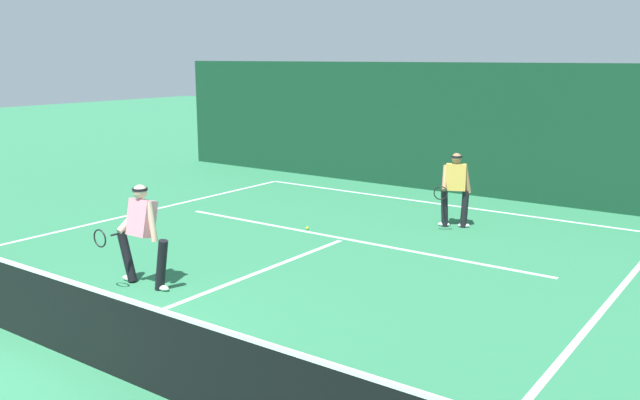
% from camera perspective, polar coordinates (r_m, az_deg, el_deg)
% --- Properties ---
extents(ground_plane, '(80.00, 80.00, 0.00)m').
position_cam_1_polar(ground_plane, '(9.31, -21.41, -11.80)').
color(ground_plane, '#2C744B').
extents(court_line_baseline_far, '(10.48, 0.10, 0.01)m').
position_cam_1_polar(court_line_baseline_far, '(17.23, 9.76, -0.28)').
color(court_line_baseline_far, white).
rests_on(court_line_baseline_far, ground_plane).
extents(court_line_service, '(8.55, 0.10, 0.01)m').
position_cam_1_polar(court_line_service, '(13.73, 2.10, -3.29)').
color(court_line_service, white).
rests_on(court_line_service, ground_plane).
extents(court_line_centre, '(0.10, 6.40, 0.01)m').
position_cam_1_polar(court_line_centre, '(11.20, -7.54, -6.96)').
color(court_line_centre, white).
rests_on(court_line_centre, ground_plane).
extents(tennis_net, '(11.48, 0.09, 1.10)m').
position_cam_1_polar(tennis_net, '(9.12, -21.67, -8.76)').
color(tennis_net, '#1E4723').
rests_on(tennis_net, ground_plane).
extents(player_near, '(1.15, 0.90, 1.67)m').
position_cam_1_polar(player_near, '(11.10, -14.85, -2.52)').
color(player_near, black).
rests_on(player_near, ground_plane).
extents(player_far, '(0.69, 0.92, 1.62)m').
position_cam_1_polar(player_far, '(14.76, 11.35, 1.11)').
color(player_far, black).
rests_on(player_far, ground_plane).
extents(tennis_ball, '(0.07, 0.07, 0.07)m').
position_cam_1_polar(tennis_ball, '(14.44, -1.08, -2.38)').
color(tennis_ball, '#D1E033').
rests_on(tennis_ball, ground_plane).
extents(back_fence_windscreen, '(19.89, 0.12, 3.48)m').
position_cam_1_polar(back_fence_windscreen, '(18.34, 12.07, 5.86)').
color(back_fence_windscreen, '#123D26').
rests_on(back_fence_windscreen, ground_plane).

